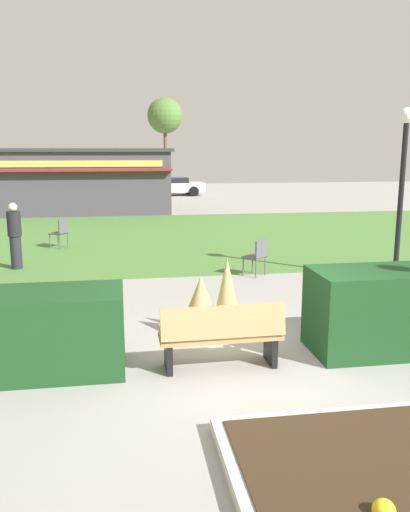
% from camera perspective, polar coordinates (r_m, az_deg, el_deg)
% --- Properties ---
extents(ground_plane, '(80.00, 80.00, 0.00)m').
position_cam_1_polar(ground_plane, '(7.53, 5.32, -11.80)').
color(ground_plane, '#999691').
extents(lawn_patch, '(36.00, 12.00, 0.01)m').
position_cam_1_polar(lawn_patch, '(18.28, -3.39, 2.20)').
color(lawn_patch, '#4C7A38').
rests_on(lawn_patch, ground_plane).
extents(park_bench, '(1.71, 0.55, 0.95)m').
position_cam_1_polar(park_bench, '(7.20, 1.82, -8.76)').
color(park_bench, tan).
rests_on(park_bench, ground_plane).
extents(hedge_left, '(2.76, 1.10, 1.12)m').
position_cam_1_polar(hedge_left, '(7.47, -19.67, -8.03)').
color(hedge_left, '#19421E').
rests_on(hedge_left, ground_plane).
extents(hedge_right, '(2.26, 1.10, 1.25)m').
position_cam_1_polar(hedge_right, '(8.26, 19.33, -5.67)').
color(hedge_right, '#19421E').
rests_on(hedge_right, ground_plane).
extents(ornamental_grass_behind_left, '(0.57, 0.57, 1.32)m').
position_cam_1_polar(ornamental_grass_behind_left, '(8.31, 2.43, -4.62)').
color(ornamental_grass_behind_left, tan).
rests_on(ornamental_grass_behind_left, ground_plane).
extents(ornamental_grass_behind_right, '(0.80, 0.80, 1.02)m').
position_cam_1_polar(ornamental_grass_behind_right, '(8.37, -0.46, -5.60)').
color(ornamental_grass_behind_right, tan).
rests_on(ornamental_grass_behind_right, ground_plane).
extents(lamppost_mid, '(0.36, 0.36, 3.91)m').
position_cam_1_polar(lamppost_mid, '(12.62, 20.95, 8.55)').
color(lamppost_mid, black).
rests_on(lamppost_mid, ground_plane).
extents(trash_bin, '(0.52, 0.52, 0.94)m').
position_cam_1_polar(trash_bin, '(8.27, -16.38, -6.60)').
color(trash_bin, '#2D4233').
rests_on(trash_bin, ground_plane).
extents(food_kiosk, '(8.27, 4.79, 3.06)m').
position_cam_1_polar(food_kiosk, '(26.22, -12.97, 8.16)').
color(food_kiosk, '#47424C').
rests_on(food_kiosk, ground_plane).
extents(cafe_chair_west, '(0.61, 0.61, 0.89)m').
position_cam_1_polar(cafe_chair_west, '(16.57, -15.61, 2.65)').
color(cafe_chair_west, '#4C5156').
rests_on(cafe_chair_west, ground_plane).
extents(cafe_chair_east, '(0.62, 0.62, 0.89)m').
position_cam_1_polar(cafe_chair_east, '(12.46, 5.80, 0.18)').
color(cafe_chair_east, '#4C5156').
rests_on(cafe_chair_east, ground_plane).
extents(person_strolling, '(0.34, 0.34, 1.69)m').
position_cam_1_polar(person_strolling, '(13.95, -20.22, 2.13)').
color(person_strolling, '#23232D').
rests_on(person_strolling, ground_plane).
extents(parked_car_west_slot, '(4.26, 2.17, 1.20)m').
position_cam_1_polar(parked_car_west_slot, '(34.76, -12.04, 7.49)').
color(parked_car_west_slot, maroon).
rests_on(parked_car_west_slot, ground_plane).
extents(parked_car_center_slot, '(4.32, 2.29, 1.20)m').
position_cam_1_polar(parked_car_center_slot, '(34.86, -3.73, 7.73)').
color(parked_car_center_slot, silver).
rests_on(parked_car_center_slot, ground_plane).
extents(tree_left_bg, '(2.80, 2.80, 7.06)m').
position_cam_1_polar(tree_left_bg, '(42.71, -4.44, 15.09)').
color(tree_left_bg, brown).
rests_on(tree_left_bg, ground_plane).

